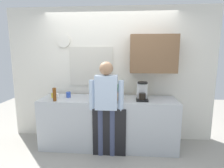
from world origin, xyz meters
The scene contains 15 objects.
ground_plane centered at (0.00, 0.00, 0.00)m, with size 8.00×8.00×0.00m, color #9E998E.
kitchen_counter centered at (0.00, 0.30, 0.46)m, with size 2.45×0.64×0.92m, color #B2B7BC.
dishwasher_panel centered at (0.05, -0.03, 0.41)m, with size 0.56×0.02×0.82m, color black.
back_wall_assembly centered at (0.11, 0.70, 1.36)m, with size 4.05×0.42×2.60m.
coffee_maker centered at (0.60, 0.23, 1.06)m, with size 0.20×0.20×0.33m.
bottle_red_vinegar centered at (-0.13, 0.34, 1.03)m, with size 0.06×0.06×0.22m, color maroon.
bottle_amber_beer centered at (-0.90, 0.06, 1.03)m, with size 0.06×0.06×0.23m, color brown.
bottle_olive_oil centered at (0.68, 0.52, 1.04)m, with size 0.06×0.06×0.25m, color olive.
cup_blue_mug centered at (-0.75, 0.34, 0.97)m, with size 0.08×0.08×0.10m, color #3351B2.
cup_yellow_cup centered at (-1.02, 0.30, 0.96)m, with size 0.07×0.07×0.09m, color yellow.
cup_white_mug centered at (-0.94, 0.23, 0.96)m, with size 0.08×0.08×0.10m, color white.
mixing_bowl centered at (0.17, 0.29, 0.96)m, with size 0.22×0.22×0.08m, color orange.
potted_plant centered at (0.18, 0.53, 1.05)m, with size 0.15×0.15×0.23m.
storage_canister centered at (-0.15, 0.49, 1.00)m, with size 0.14×0.14×0.17m, color silver.
person_at_sink centered at (0.00, 0.00, 0.95)m, with size 0.57×0.22×1.60m.
Camera 1 is at (0.33, -2.91, 1.75)m, focal length 29.46 mm.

